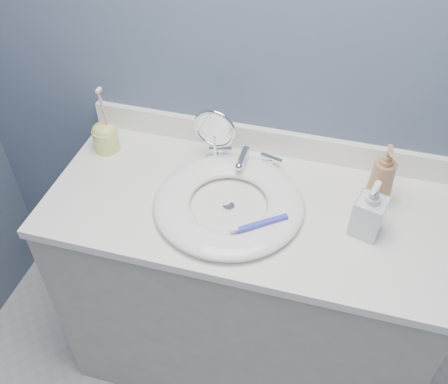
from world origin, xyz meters
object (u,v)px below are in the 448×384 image
(makeup_mirror, at_px, (215,135))
(soap_bottle_clear, at_px, (370,209))
(soap_bottle_amber, at_px, (383,175))
(toothbrush_holder, at_px, (105,136))

(makeup_mirror, xyz_separation_m, soap_bottle_clear, (0.50, -0.18, -0.02))
(makeup_mirror, bearing_deg, soap_bottle_clear, -15.43)
(soap_bottle_amber, bearing_deg, soap_bottle_clear, -104.44)
(soap_bottle_clear, height_order, toothbrush_holder, toothbrush_holder)
(makeup_mirror, distance_m, toothbrush_holder, 0.38)
(makeup_mirror, bearing_deg, toothbrush_holder, -171.63)
(soap_bottle_amber, xyz_separation_m, toothbrush_holder, (-0.89, 0.01, -0.05))
(toothbrush_holder, bearing_deg, makeup_mirror, 4.23)
(soap_bottle_amber, relative_size, soap_bottle_clear, 1.12)
(soap_bottle_clear, bearing_deg, toothbrush_holder, -175.12)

